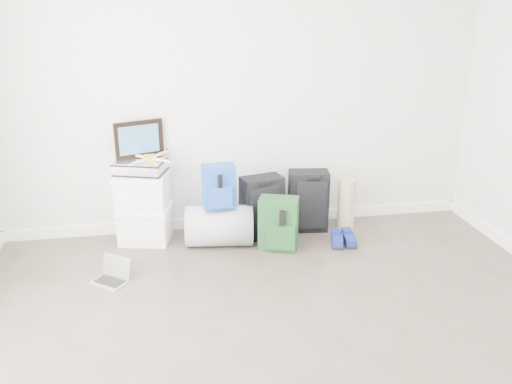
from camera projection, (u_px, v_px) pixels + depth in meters
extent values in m
cube|color=silver|center=(241.00, 88.00, 4.92)|extent=(4.50, 0.02, 2.70)
cube|color=white|center=(243.00, 220.00, 5.36)|extent=(4.50, 0.02, 0.10)
cube|color=white|center=(145.00, 226.00, 4.98)|extent=(0.50, 0.44, 0.28)
cube|color=white|center=(144.00, 210.00, 4.92)|extent=(0.53, 0.46, 0.04)
cube|color=white|center=(143.00, 193.00, 4.87)|extent=(0.50, 0.44, 0.28)
cube|color=white|center=(141.00, 175.00, 4.81)|extent=(0.53, 0.46, 0.04)
cube|color=#B2B2B7|center=(141.00, 167.00, 4.78)|extent=(0.49, 0.42, 0.12)
cube|color=black|center=(139.00, 139.00, 4.80)|extent=(0.42, 0.18, 0.33)
cube|color=#265198|center=(139.00, 140.00, 4.78)|extent=(0.34, 0.13, 0.25)
cube|color=gold|center=(149.00, 158.00, 4.75)|extent=(0.10, 0.10, 0.05)
cube|color=white|center=(159.00, 154.00, 4.85)|extent=(0.18, 0.20, 0.02)
cube|color=white|center=(138.00, 156.00, 4.81)|extent=(0.20, 0.18, 0.02)
cube|color=white|center=(139.00, 161.00, 4.65)|extent=(0.18, 0.20, 0.02)
cube|color=white|center=(160.00, 160.00, 4.69)|extent=(0.20, 0.18, 0.02)
cylinder|color=gray|center=(220.00, 226.00, 4.88)|extent=(0.65, 0.45, 0.37)
cube|color=#184A9E|center=(219.00, 187.00, 4.73)|extent=(0.29, 0.19, 0.39)
cube|color=#184A9E|center=(220.00, 197.00, 4.67)|extent=(0.21, 0.07, 0.19)
cube|color=black|center=(262.00, 207.00, 5.03)|extent=(0.41, 0.30, 0.58)
cube|color=black|center=(264.00, 212.00, 4.92)|extent=(0.28, 0.09, 0.47)
cube|color=black|center=(264.00, 183.00, 4.83)|extent=(0.11, 0.05, 0.02)
cube|color=#143919|center=(278.00, 223.00, 4.80)|extent=(0.39, 0.31, 0.48)
cube|color=#143919|center=(281.00, 237.00, 4.72)|extent=(0.26, 0.15, 0.23)
cube|color=black|center=(308.00, 201.00, 5.18)|extent=(0.40, 0.26, 0.58)
cube|color=black|center=(312.00, 205.00, 5.07)|extent=(0.28, 0.07, 0.47)
cube|color=black|center=(312.00, 178.00, 4.98)|extent=(0.13, 0.04, 0.03)
cube|color=black|center=(337.00, 243.00, 4.94)|extent=(0.17, 0.27, 0.02)
cube|color=navy|center=(338.00, 239.00, 4.92)|extent=(0.16, 0.26, 0.06)
cube|color=black|center=(349.00, 242.00, 4.96)|extent=(0.13, 0.26, 0.02)
cube|color=navy|center=(349.00, 238.00, 4.94)|extent=(0.12, 0.25, 0.06)
cylinder|color=tan|center=(346.00, 204.00, 5.20)|extent=(0.16, 0.16, 0.50)
cube|color=#BCBDC1|center=(110.00, 282.00, 4.28)|extent=(0.33, 0.31, 0.01)
cube|color=black|center=(110.00, 281.00, 4.28)|extent=(0.26, 0.24, 0.00)
cube|color=black|center=(117.00, 267.00, 4.32)|extent=(0.22, 0.17, 0.18)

